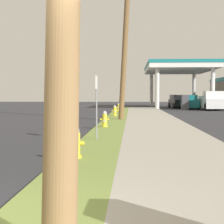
{
  "coord_description": "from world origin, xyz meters",
  "views": [
    {
      "loc": [
        1.71,
        -4.15,
        1.61
      ],
      "look_at": [
        0.61,
        17.13,
        0.63
      ],
      "focal_mm": 60.32,
      "sensor_mm": 36.0,
      "label": 1
    }
  ],
  "objects_px": {
    "truck_white_at_forecourt": "(212,101)",
    "fire_hydrant_fourth": "(119,107)",
    "fire_hydrant_third": "(115,111)",
    "utility_pole_midground": "(125,46)",
    "fire_hydrant_second": "(105,120)",
    "fire_hydrant_nearest": "(75,144)",
    "car_black_by_near_pump": "(179,102)",
    "car_teal_by_far_pump": "(189,103)",
    "street_sign_post": "(96,94)"
  },
  "relations": [
    {
      "from": "truck_white_at_forecourt",
      "to": "fire_hydrant_fourth",
      "type": "bearing_deg",
      "value": -152.66
    },
    {
      "from": "truck_white_at_forecourt",
      "to": "fire_hydrant_third",
      "type": "bearing_deg",
      "value": -126.1
    },
    {
      "from": "utility_pole_midground",
      "to": "truck_white_at_forecourt",
      "type": "distance_m",
      "value": 19.31
    },
    {
      "from": "truck_white_at_forecourt",
      "to": "fire_hydrant_second",
      "type": "bearing_deg",
      "value": -113.21
    },
    {
      "from": "fire_hydrant_third",
      "to": "fire_hydrant_fourth",
      "type": "height_order",
      "value": "same"
    },
    {
      "from": "fire_hydrant_fourth",
      "to": "truck_white_at_forecourt",
      "type": "distance_m",
      "value": 10.75
    },
    {
      "from": "fire_hydrant_nearest",
      "to": "car_black_by_near_pump",
      "type": "height_order",
      "value": "car_black_by_near_pump"
    },
    {
      "from": "utility_pole_midground",
      "to": "truck_white_at_forecourt",
      "type": "height_order",
      "value": "utility_pole_midground"
    },
    {
      "from": "fire_hydrant_second",
      "to": "car_teal_by_far_pump",
      "type": "height_order",
      "value": "car_teal_by_far_pump"
    },
    {
      "from": "fire_hydrant_second",
      "to": "car_teal_by_far_pump",
      "type": "distance_m",
      "value": 26.66
    },
    {
      "from": "fire_hydrant_third",
      "to": "car_teal_by_far_pump",
      "type": "relative_size",
      "value": 0.16
    },
    {
      "from": "street_sign_post",
      "to": "car_black_by_near_pump",
      "type": "height_order",
      "value": "street_sign_post"
    },
    {
      "from": "fire_hydrant_third",
      "to": "street_sign_post",
      "type": "distance_m",
      "value": 14.25
    },
    {
      "from": "fire_hydrant_second",
      "to": "utility_pole_midground",
      "type": "xyz_separation_m",
      "value": [
        0.83,
        5.58,
        4.11
      ]
    },
    {
      "from": "fire_hydrant_nearest",
      "to": "fire_hydrant_fourth",
      "type": "bearing_deg",
      "value": 89.7
    },
    {
      "from": "fire_hydrant_fourth",
      "to": "utility_pole_midground",
      "type": "xyz_separation_m",
      "value": [
        0.77,
        -11.88,
        4.11
      ]
    },
    {
      "from": "fire_hydrant_second",
      "to": "car_black_by_near_pump",
      "type": "xyz_separation_m",
      "value": [
        7.03,
        29.01,
        0.28
      ]
    },
    {
      "from": "fire_hydrant_third",
      "to": "car_black_by_near_pump",
      "type": "height_order",
      "value": "car_black_by_near_pump"
    },
    {
      "from": "street_sign_post",
      "to": "fire_hydrant_third",
      "type": "bearing_deg",
      "value": 90.12
    },
    {
      "from": "fire_hydrant_third",
      "to": "street_sign_post",
      "type": "xyz_separation_m",
      "value": [
        0.03,
        -14.2,
        1.19
      ]
    },
    {
      "from": "street_sign_post",
      "to": "utility_pole_midground",
      "type": "bearing_deg",
      "value": 85.92
    },
    {
      "from": "utility_pole_midground",
      "to": "street_sign_post",
      "type": "bearing_deg",
      "value": -94.08
    },
    {
      "from": "fire_hydrant_third",
      "to": "street_sign_post",
      "type": "relative_size",
      "value": 0.35
    },
    {
      "from": "fire_hydrant_second",
      "to": "fire_hydrant_fourth",
      "type": "height_order",
      "value": "same"
    },
    {
      "from": "fire_hydrant_nearest",
      "to": "fire_hydrant_second",
      "type": "distance_m",
      "value": 8.57
    },
    {
      "from": "utility_pole_midground",
      "to": "car_teal_by_far_pump",
      "type": "height_order",
      "value": "utility_pole_midground"
    },
    {
      "from": "fire_hydrant_nearest",
      "to": "street_sign_post",
      "type": "bearing_deg",
      "value": 87.55
    },
    {
      "from": "utility_pole_midground",
      "to": "fire_hydrant_second",
      "type": "bearing_deg",
      "value": -98.45
    },
    {
      "from": "fire_hydrant_nearest",
      "to": "fire_hydrant_second",
      "type": "relative_size",
      "value": 1.0
    },
    {
      "from": "street_sign_post",
      "to": "car_teal_by_far_pump",
      "type": "xyz_separation_m",
      "value": [
        7.66,
        30.41,
        -0.91
      ]
    },
    {
      "from": "fire_hydrant_second",
      "to": "utility_pole_midground",
      "type": "height_order",
      "value": "utility_pole_midground"
    },
    {
      "from": "fire_hydrant_nearest",
      "to": "truck_white_at_forecourt",
      "type": "bearing_deg",
      "value": 72.64
    },
    {
      "from": "fire_hydrant_fourth",
      "to": "car_black_by_near_pump",
      "type": "relative_size",
      "value": 0.16
    },
    {
      "from": "truck_white_at_forecourt",
      "to": "car_black_by_near_pump",
      "type": "bearing_deg",
      "value": 111.27
    },
    {
      "from": "fire_hydrant_fourth",
      "to": "truck_white_at_forecourt",
      "type": "height_order",
      "value": "truck_white_at_forecourt"
    },
    {
      "from": "fire_hydrant_nearest",
      "to": "truck_white_at_forecourt",
      "type": "relative_size",
      "value": 0.14
    },
    {
      "from": "car_black_by_near_pump",
      "to": "fire_hydrant_fourth",
      "type": "bearing_deg",
      "value": -121.1
    },
    {
      "from": "street_sign_post",
      "to": "fire_hydrant_fourth",
      "type": "bearing_deg",
      "value": 90.05
    },
    {
      "from": "car_black_by_near_pump",
      "to": "street_sign_post",
      "type": "bearing_deg",
      "value": -101.58
    },
    {
      "from": "street_sign_post",
      "to": "car_teal_by_far_pump",
      "type": "bearing_deg",
      "value": 75.86
    },
    {
      "from": "fire_hydrant_nearest",
      "to": "fire_hydrant_third",
      "type": "xyz_separation_m",
      "value": [
        0.13,
        17.87,
        0.0
      ]
    },
    {
      "from": "car_black_by_near_pump",
      "to": "car_teal_by_far_pump",
      "type": "height_order",
      "value": "same"
    },
    {
      "from": "fire_hydrant_fourth",
      "to": "fire_hydrant_second",
      "type": "bearing_deg",
      "value": -90.2
    },
    {
      "from": "fire_hydrant_nearest",
      "to": "street_sign_post",
      "type": "height_order",
      "value": "street_sign_post"
    },
    {
      "from": "car_black_by_near_pump",
      "to": "truck_white_at_forecourt",
      "type": "distance_m",
      "value": 7.1
    },
    {
      "from": "car_teal_by_far_pump",
      "to": "truck_white_at_forecourt",
      "type": "height_order",
      "value": "truck_white_at_forecourt"
    },
    {
      "from": "fire_hydrant_fourth",
      "to": "car_black_by_near_pump",
      "type": "bearing_deg",
      "value": 58.9
    },
    {
      "from": "fire_hydrant_fourth",
      "to": "car_black_by_near_pump",
      "type": "distance_m",
      "value": 13.49
    },
    {
      "from": "fire_hydrant_second",
      "to": "street_sign_post",
      "type": "relative_size",
      "value": 0.35
    },
    {
      "from": "fire_hydrant_fourth",
      "to": "truck_white_at_forecourt",
      "type": "bearing_deg",
      "value": 27.34
    }
  ]
}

